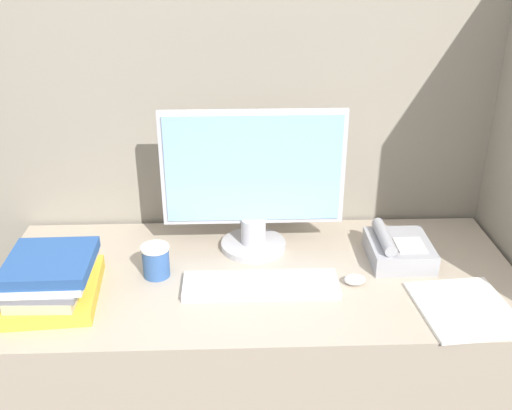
# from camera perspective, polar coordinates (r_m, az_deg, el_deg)

# --- Properties ---
(cubicle_panel_rear) EXTENTS (1.92, 0.04, 1.65)m
(cubicle_panel_rear) POSITION_cam_1_polar(r_m,az_deg,el_deg) (2.05, -0.25, 0.52)
(cubicle_panel_rear) COLOR gray
(cubicle_panel_rear) RESTS_ON ground_plane
(desk) EXTENTS (1.52, 0.67, 0.76)m
(desk) POSITION_cam_1_polar(r_m,az_deg,el_deg) (1.98, 0.15, -15.91)
(desk) COLOR tan
(desk) RESTS_ON ground_plane
(monitor) EXTENTS (0.55, 0.20, 0.45)m
(monitor) POSITION_cam_1_polar(r_m,az_deg,el_deg) (1.79, -0.26, 1.89)
(monitor) COLOR #B7B7BC
(monitor) RESTS_ON desk
(keyboard) EXTENTS (0.44, 0.13, 0.02)m
(keyboard) POSITION_cam_1_polar(r_m,az_deg,el_deg) (1.69, 0.47, -7.64)
(keyboard) COLOR silver
(keyboard) RESTS_ON desk
(mouse) EXTENTS (0.06, 0.04, 0.03)m
(mouse) POSITION_cam_1_polar(r_m,az_deg,el_deg) (1.72, 9.39, -7.03)
(mouse) COLOR silver
(mouse) RESTS_ON desk
(coffee_cup) EXTENTS (0.08, 0.08, 0.10)m
(coffee_cup) POSITION_cam_1_polar(r_m,az_deg,el_deg) (1.75, -9.51, -5.28)
(coffee_cup) COLOR #335999
(coffee_cup) RESTS_ON desk
(book_stack) EXTENTS (0.25, 0.31, 0.13)m
(book_stack) POSITION_cam_1_polar(r_m,az_deg,el_deg) (1.71, -18.76, -6.61)
(book_stack) COLOR gold
(book_stack) RESTS_ON desk
(desk_telephone) EXTENTS (0.18, 0.20, 0.10)m
(desk_telephone) POSITION_cam_1_polar(r_m,az_deg,el_deg) (1.86, 13.35, -4.12)
(desk_telephone) COLOR #99999E
(desk_telephone) RESTS_ON desk
(paper_pile) EXTENTS (0.26, 0.29, 0.01)m
(paper_pile) POSITION_cam_1_polar(r_m,az_deg,el_deg) (1.70, 19.25, -9.29)
(paper_pile) COLOR white
(paper_pile) RESTS_ON desk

